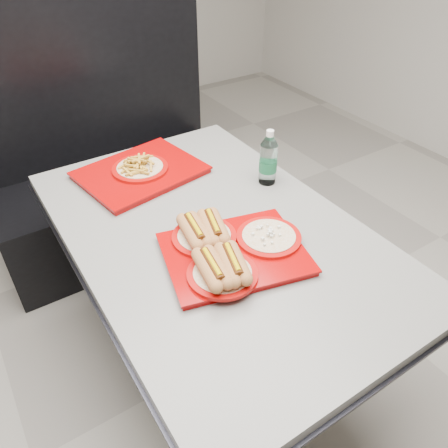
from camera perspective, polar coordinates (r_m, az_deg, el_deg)
ground at (r=2.04m, az=-0.99°, el=-17.41°), size 6.00×6.00×0.00m
diner_table at (r=1.60m, az=-1.21°, el=-5.29°), size 0.92×1.42×0.75m
booth_bench at (r=2.52m, az=-14.49°, el=6.08°), size 1.30×0.57×1.35m
tray_near at (r=1.36m, az=0.61°, el=-3.32°), size 0.50×0.43×0.09m
tray_far at (r=1.80m, az=-10.88°, el=6.99°), size 0.51×0.43×0.09m
water_bottle at (r=1.70m, az=5.80°, el=8.26°), size 0.07×0.07×0.22m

